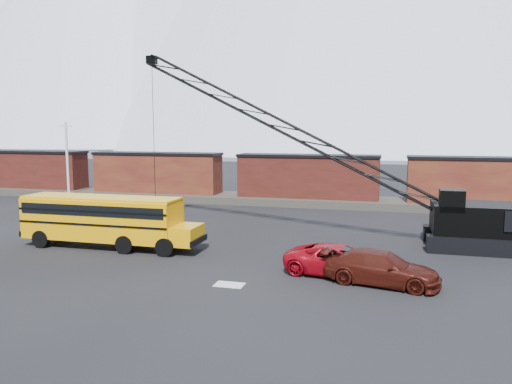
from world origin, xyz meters
TOP-DOWN VIEW (x-y plane):
  - ground at (0.00, 0.00)m, footprint 160.00×160.00m
  - gravel_berm at (0.00, 22.00)m, footprint 120.00×5.00m
  - boxcar_west_far at (-32.00, 22.00)m, footprint 13.70×3.10m
  - boxcar_west_near at (-16.00, 22.00)m, footprint 13.70×3.10m
  - boxcar_mid at (0.00, 22.00)m, footprint 13.70×3.10m
  - boxcar_east_near at (16.00, 22.00)m, footprint 13.70×3.10m
  - utility_pole at (-24.00, 18.00)m, footprint 1.40×0.24m
  - snow_patch at (0.50, -4.00)m, footprint 1.40×0.90m
  - school_bus at (-9.20, 1.17)m, footprint 11.65×2.65m
  - red_pickup at (5.37, -1.05)m, footprint 5.83×3.42m
  - maroon_suv at (7.46, -1.98)m, footprint 5.77×3.19m
  - crawler_crane at (2.03, 7.44)m, footprint 25.18×4.20m

SIDE VIEW (x-z plane):
  - ground at x=0.00m, z-range 0.00..0.00m
  - snow_patch at x=0.50m, z-range 0.00..0.02m
  - gravel_berm at x=0.00m, z-range 0.00..0.70m
  - red_pickup at x=5.37m, z-range 0.00..1.52m
  - maroon_suv at x=7.46m, z-range 0.00..1.58m
  - school_bus at x=-9.20m, z-range 0.20..3.39m
  - boxcar_west_far at x=-32.00m, z-range 0.68..4.85m
  - boxcar_west_near at x=-16.00m, z-range 0.68..4.85m
  - boxcar_mid at x=0.00m, z-range 0.68..4.85m
  - boxcar_east_near at x=16.00m, z-range 0.68..4.85m
  - utility_pole at x=-24.00m, z-range 0.15..8.15m
  - crawler_crane at x=2.03m, z-range 0.39..13.18m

